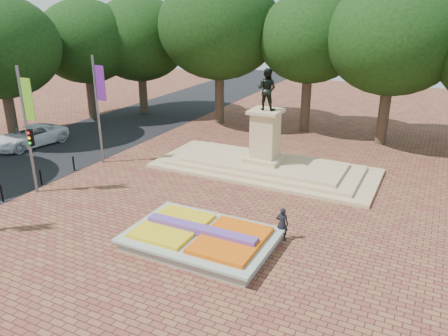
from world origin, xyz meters
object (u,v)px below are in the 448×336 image
object	(u,v)px
van	(30,136)
pedestrian	(282,224)
monument	(264,157)
flower_bed	(201,238)

from	to	relation	value
van	pedestrian	xyz separation A→B (m)	(21.40, -4.80, 0.02)
van	pedestrian	size ratio (longest dim) A/B	3.51
van	monument	bearing A→B (deg)	20.03
monument	pedestrian	bearing A→B (deg)	-63.32
pedestrian	monument	bearing A→B (deg)	-67.71
flower_bed	pedestrian	bearing A→B (deg)	35.26
flower_bed	van	xyz separation A→B (m)	(-18.45, 6.88, 0.38)
pedestrian	flower_bed	bearing A→B (deg)	30.87
flower_bed	pedestrian	xyz separation A→B (m)	(2.95, 2.09, 0.40)
flower_bed	monument	xyz separation A→B (m)	(-1.03, 10.00, 0.50)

